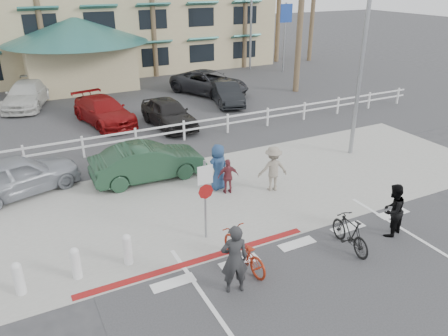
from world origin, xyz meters
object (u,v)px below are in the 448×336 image
bike_black (350,233)px  car_red_compact (17,176)px  bike_red (244,251)px  sign_post (205,196)px  car_white_sedan (148,162)px

bike_black → car_red_compact: car_red_compact is taller
bike_red → car_red_compact: bearing=-60.6°
car_red_compact → bike_red: bearing=-162.2°
sign_post → car_white_sedan: bearing=92.6°
car_white_sedan → bike_black: bearing=-151.8°
bike_red → car_white_sedan: (-0.53, 6.68, 0.21)m
bike_black → car_white_sedan: (-3.76, 7.34, 0.20)m
car_white_sedan → car_red_compact: 4.77m
bike_red → car_red_compact: (-5.21, 7.59, 0.23)m
bike_red → car_white_sedan: bearing=-90.5°
bike_black → sign_post: bearing=-28.2°
sign_post → car_white_sedan: sign_post is taller
bike_red → car_red_compact: 9.21m
car_white_sedan → car_red_compact: bearing=80.1°
car_white_sedan → car_red_compact: size_ratio=1.00×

